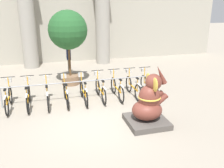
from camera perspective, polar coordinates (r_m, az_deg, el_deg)
name	(u,v)px	position (r m, az deg, el deg)	size (l,w,h in m)	color
ground_plane	(94,123)	(7.92, -4.13, -8.79)	(60.00, 60.00, 0.00)	gray
building_facade	(64,12)	(15.58, -10.86, 15.96)	(20.00, 0.20, 6.00)	#A39E8E
column_left	(27,20)	(14.57, -18.84, 13.67)	(1.04, 1.04, 5.16)	gray
column_right	(103,19)	(14.94, -2.18, 14.71)	(1.04, 1.04, 5.16)	gray
bike_rack	(83,84)	(9.44, -6.72, -0.01)	(5.87, 0.05, 0.77)	gray
bicycle_0	(8,98)	(9.42, -22.59, -2.96)	(0.48, 1.75, 1.04)	black
bicycle_1	(28,96)	(9.34, -18.60, -2.65)	(0.48, 1.75, 1.04)	black
bicycle_2	(47,95)	(9.30, -14.57, -2.36)	(0.48, 1.75, 1.04)	black
bicycle_3	(66,93)	(9.33, -10.54, -1.99)	(0.48, 1.75, 1.04)	black
bicycle_4	(83,91)	(9.40, -6.54, -1.64)	(0.48, 1.75, 1.04)	black
bicycle_5	(100,89)	(9.55, -2.68, -1.19)	(0.48, 1.75, 1.04)	black
bicycle_6	(117,88)	(9.71, 1.11, -0.84)	(0.48, 1.75, 1.04)	black
bicycle_7	(133,86)	(9.90, 4.78, -0.51)	(0.48, 1.75, 1.04)	black
bicycle_8	(148,85)	(10.11, 8.34, -0.23)	(0.48, 1.75, 1.04)	black
elephant_statue	(149,105)	(7.64, 8.38, -4.77)	(1.21, 1.21, 1.87)	#4C4742
person_pedestrian	(69,56)	(12.84, -9.89, 6.36)	(0.22, 0.47, 1.63)	brown
potted_tree	(68,33)	(11.06, -10.02, 11.47)	(1.68, 1.68, 3.27)	brown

